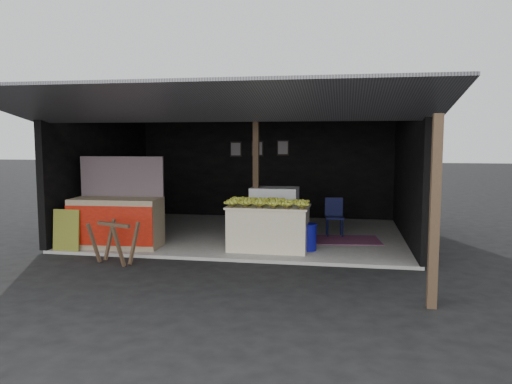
% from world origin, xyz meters
% --- Properties ---
extents(ground, '(80.00, 80.00, 0.00)m').
position_xyz_m(ground, '(0.00, 0.00, 0.00)').
color(ground, black).
rests_on(ground, ground).
extents(concrete_slab, '(7.00, 5.00, 0.06)m').
position_xyz_m(concrete_slab, '(0.00, 2.50, 0.03)').
color(concrete_slab, gray).
rests_on(concrete_slab, ground).
extents(shophouse, '(7.40, 7.29, 3.02)m').
position_xyz_m(shophouse, '(0.00, 2.82, 2.10)').
color(shophouse, black).
rests_on(shophouse, ground).
extents(banana_table, '(1.56, 0.97, 0.85)m').
position_xyz_m(banana_table, '(0.73, 0.88, 0.49)').
color(banana_table, silver).
rests_on(banana_table, concrete_slab).
extents(banana_pile, '(1.44, 0.87, 0.17)m').
position_xyz_m(banana_pile, '(0.73, 0.88, 1.00)').
color(banana_pile, gold).
rests_on(banana_pile, banana_table).
extents(white_crate, '(1.00, 0.69, 1.10)m').
position_xyz_m(white_crate, '(0.69, 1.96, 0.61)').
color(white_crate, white).
rests_on(white_crate, concrete_slab).
extents(neighbor_stall, '(1.76, 0.87, 1.78)m').
position_xyz_m(neighbor_stall, '(-2.25, 0.58, 0.59)').
color(neighbor_stall, '#998466').
rests_on(neighbor_stall, concrete_slab).
extents(green_signboard, '(0.53, 0.12, 0.79)m').
position_xyz_m(green_signboard, '(-3.05, 0.08, 0.46)').
color(green_signboard, black).
rests_on(green_signboard, concrete_slab).
extents(sawhorse, '(0.84, 0.83, 0.73)m').
position_xyz_m(sawhorse, '(-1.79, -0.51, 0.46)').
color(sawhorse, '#4D3726').
rests_on(sawhorse, ground).
extents(water_barrel, '(0.33, 0.33, 0.48)m').
position_xyz_m(water_barrel, '(1.48, 0.94, 0.30)').
color(water_barrel, '#0B0C80').
rests_on(water_barrel, concrete_slab).
extents(plastic_chair, '(0.44, 0.44, 0.83)m').
position_xyz_m(plastic_chair, '(1.94, 2.52, 0.55)').
color(plastic_chair, '#090D35').
rests_on(plastic_chair, concrete_slab).
extents(magenta_rug, '(1.61, 1.18, 0.01)m').
position_xyz_m(magenta_rug, '(2.15, 2.04, 0.07)').
color(magenta_rug, '#681748').
rests_on(magenta_rug, concrete_slab).
extents(picture_frames, '(1.62, 0.04, 0.46)m').
position_xyz_m(picture_frames, '(-0.17, 4.89, 1.93)').
color(picture_frames, black).
rests_on(picture_frames, shophouse).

